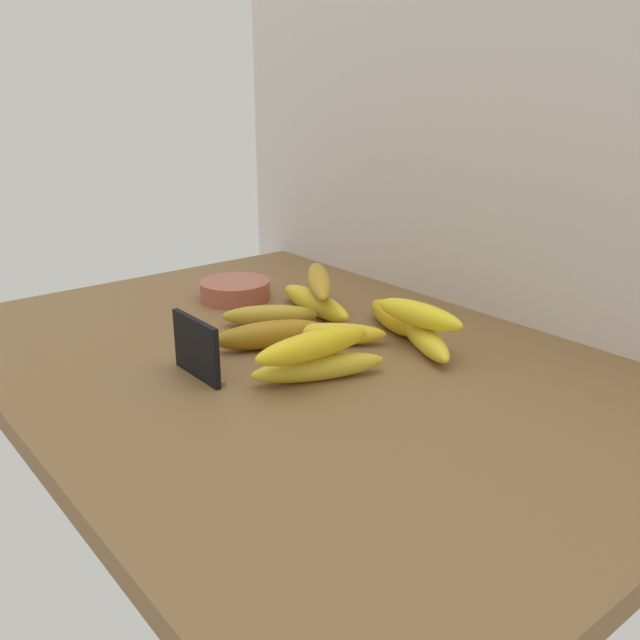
{
  "coord_description": "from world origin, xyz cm",
  "views": [
    {
      "loc": [
        73.48,
        -54.62,
        41.26
      ],
      "look_at": [
        0.13,
        4.78,
        8.0
      ],
      "focal_mm": 38.28,
      "sensor_mm": 36.0,
      "label": 1
    }
  ],
  "objects_px": {
    "banana_1": "(270,335)",
    "banana_2": "(422,335)",
    "banana_0": "(332,334)",
    "banana_3": "(319,368)",
    "banana_5": "(391,316)",
    "banana_7": "(419,314)",
    "chalkboard_sign": "(197,350)",
    "banana_8": "(313,345)",
    "banana_6": "(315,303)",
    "banana_9": "(319,281)",
    "banana_4": "(270,315)",
    "fruit_bowl": "(235,290)"
  },
  "relations": [
    {
      "from": "banana_3",
      "to": "banana_7",
      "type": "xyz_separation_m",
      "value": [
        0.01,
        0.18,
        0.04
      ]
    },
    {
      "from": "banana_8",
      "to": "banana_6",
      "type": "bearing_deg",
      "value": 141.03
    },
    {
      "from": "banana_2",
      "to": "banana_6",
      "type": "bearing_deg",
      "value": -172.5
    },
    {
      "from": "banana_5",
      "to": "banana_9",
      "type": "relative_size",
      "value": 0.74
    },
    {
      "from": "banana_8",
      "to": "banana_1",
      "type": "bearing_deg",
      "value": 168.88
    },
    {
      "from": "chalkboard_sign",
      "to": "banana_5",
      "type": "xyz_separation_m",
      "value": [
        0.03,
        0.34,
        -0.02
      ]
    },
    {
      "from": "banana_7",
      "to": "banana_9",
      "type": "height_order",
      "value": "banana_9"
    },
    {
      "from": "chalkboard_sign",
      "to": "banana_6",
      "type": "bearing_deg",
      "value": 110.21
    },
    {
      "from": "fruit_bowl",
      "to": "banana_0",
      "type": "height_order",
      "value": "same"
    },
    {
      "from": "banana_1",
      "to": "banana_4",
      "type": "xyz_separation_m",
      "value": [
        -0.08,
        0.06,
        -0.0
      ]
    },
    {
      "from": "banana_3",
      "to": "banana_5",
      "type": "bearing_deg",
      "value": 110.75
    },
    {
      "from": "banana_7",
      "to": "banana_0",
      "type": "bearing_deg",
      "value": -139.08
    },
    {
      "from": "banana_4",
      "to": "fruit_bowl",
      "type": "bearing_deg",
      "value": 168.4
    },
    {
      "from": "banana_8",
      "to": "banana_5",
      "type": "bearing_deg",
      "value": 110.43
    },
    {
      "from": "banana_6",
      "to": "banana_0",
      "type": "bearing_deg",
      "value": -28.67
    },
    {
      "from": "banana_0",
      "to": "banana_3",
      "type": "height_order",
      "value": "same"
    },
    {
      "from": "banana_3",
      "to": "banana_8",
      "type": "bearing_deg",
      "value": -75.85
    },
    {
      "from": "chalkboard_sign",
      "to": "banana_3",
      "type": "relative_size",
      "value": 0.59
    },
    {
      "from": "banana_4",
      "to": "banana_9",
      "type": "height_order",
      "value": "banana_9"
    },
    {
      "from": "chalkboard_sign",
      "to": "banana_0",
      "type": "height_order",
      "value": "chalkboard_sign"
    },
    {
      "from": "banana_5",
      "to": "banana_7",
      "type": "height_order",
      "value": "banana_7"
    },
    {
      "from": "chalkboard_sign",
      "to": "banana_3",
      "type": "xyz_separation_m",
      "value": [
        0.11,
        0.12,
        -0.02
      ]
    },
    {
      "from": "banana_2",
      "to": "banana_7",
      "type": "distance_m",
      "value": 0.04
    },
    {
      "from": "banana_7",
      "to": "banana_9",
      "type": "xyz_separation_m",
      "value": [
        -0.22,
        -0.01,
        0.0
      ]
    },
    {
      "from": "fruit_bowl",
      "to": "banana_6",
      "type": "height_order",
      "value": "banana_6"
    },
    {
      "from": "chalkboard_sign",
      "to": "banana_8",
      "type": "distance_m",
      "value": 0.16
    },
    {
      "from": "banana_3",
      "to": "banana_9",
      "type": "xyz_separation_m",
      "value": [
        -0.21,
        0.17,
        0.04
      ]
    },
    {
      "from": "banana_7",
      "to": "banana_8",
      "type": "xyz_separation_m",
      "value": [
        -0.01,
        -0.19,
        -0.0
      ]
    },
    {
      "from": "banana_1",
      "to": "banana_7",
      "type": "bearing_deg",
      "value": 48.06
    },
    {
      "from": "banana_2",
      "to": "banana_3",
      "type": "distance_m",
      "value": 0.2
    },
    {
      "from": "banana_4",
      "to": "chalkboard_sign",
      "type": "bearing_deg",
      "value": -61.44
    },
    {
      "from": "chalkboard_sign",
      "to": "fruit_bowl",
      "type": "xyz_separation_m",
      "value": [
        -0.27,
        0.23,
        -0.02
      ]
    },
    {
      "from": "fruit_bowl",
      "to": "banana_3",
      "type": "bearing_deg",
      "value": -15.68
    },
    {
      "from": "banana_4",
      "to": "banana_7",
      "type": "distance_m",
      "value": 0.26
    },
    {
      "from": "banana_4",
      "to": "banana_5",
      "type": "height_order",
      "value": "banana_5"
    },
    {
      "from": "banana_3",
      "to": "banana_8",
      "type": "distance_m",
      "value": 0.04
    },
    {
      "from": "banana_0",
      "to": "banana_8",
      "type": "height_order",
      "value": "banana_8"
    },
    {
      "from": "banana_1",
      "to": "banana_4",
      "type": "distance_m",
      "value": 0.1
    },
    {
      "from": "banana_8",
      "to": "fruit_bowl",
      "type": "bearing_deg",
      "value": 162.81
    },
    {
      "from": "chalkboard_sign",
      "to": "banana_2",
      "type": "relative_size",
      "value": 0.54
    },
    {
      "from": "fruit_bowl",
      "to": "banana_2",
      "type": "xyz_separation_m",
      "value": [
        0.38,
        0.09,
        0.0
      ]
    },
    {
      "from": "fruit_bowl",
      "to": "banana_8",
      "type": "xyz_separation_m",
      "value": [
        0.38,
        -0.12,
        0.04
      ]
    },
    {
      "from": "chalkboard_sign",
      "to": "banana_3",
      "type": "distance_m",
      "value": 0.17
    },
    {
      "from": "fruit_bowl",
      "to": "banana_2",
      "type": "relative_size",
      "value": 0.63
    },
    {
      "from": "fruit_bowl",
      "to": "banana_8",
      "type": "distance_m",
      "value": 0.4
    },
    {
      "from": "banana_0",
      "to": "banana_4",
      "type": "distance_m",
      "value": 0.13
    },
    {
      "from": "banana_1",
      "to": "banana_2",
      "type": "height_order",
      "value": "banana_1"
    },
    {
      "from": "chalkboard_sign",
      "to": "banana_5",
      "type": "relative_size",
      "value": 0.73
    },
    {
      "from": "banana_1",
      "to": "banana_6",
      "type": "relative_size",
      "value": 0.87
    },
    {
      "from": "chalkboard_sign",
      "to": "fruit_bowl",
      "type": "bearing_deg",
      "value": 139.37
    }
  ]
}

